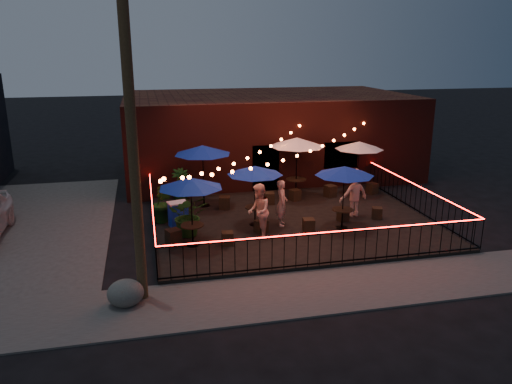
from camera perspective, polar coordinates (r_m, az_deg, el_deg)
ground at (r=16.75m, az=6.05°, el=-5.93°), size 110.00×110.00×0.00m
patio at (r=18.50m, az=4.08°, el=-3.44°), size 10.00×8.00×0.15m
sidewalk at (r=13.99m, az=10.37°, el=-10.71°), size 18.00×2.50×0.05m
brick_building at (r=25.75m, az=1.18°, el=6.67°), size 14.00×8.00×4.00m
utility_pole at (r=12.27m, az=-13.90°, el=4.95°), size 0.26×0.26×8.00m
fence_front at (r=14.77m, az=8.61°, el=-6.39°), size 10.00×0.04×1.04m
fence_left at (r=17.58m, az=-11.70°, el=-2.79°), size 0.04×8.00×1.04m
fence_right at (r=20.28m, az=17.78°, el=-0.67°), size 0.04×8.00×1.04m
festoon_lights at (r=17.28m, az=1.32°, el=3.61°), size 10.02×8.72×1.32m
cafe_table_0 at (r=15.63m, az=-7.48°, el=0.93°), size 2.57×2.57×2.25m
cafe_table_1 at (r=19.59m, az=-6.13°, el=4.72°), size 2.60×2.60×2.47m
cafe_table_2 at (r=17.40m, az=-0.12°, el=2.39°), size 2.49×2.49×2.17m
cafe_table_3 at (r=20.75m, az=4.70°, el=5.62°), size 2.75×2.75×2.55m
cafe_table_4 at (r=17.32m, az=10.08°, el=2.29°), size 2.51×2.51×2.24m
cafe_table_5 at (r=21.78m, az=11.71°, el=5.16°), size 2.74×2.74×2.27m
bistro_chair_0 at (r=16.39m, az=-9.41°, el=-5.08°), size 0.55×0.55×0.50m
bistro_chair_1 at (r=16.17m, az=-3.28°, el=-5.31°), size 0.40×0.40×0.43m
bistro_chair_2 at (r=19.11m, az=-9.51°, el=-2.11°), size 0.43×0.43×0.40m
bistro_chair_3 at (r=19.67m, az=-3.62°, el=-1.22°), size 0.49×0.49×0.50m
bistro_chair_4 at (r=17.14m, az=0.60°, el=-3.98°), size 0.50×0.50×0.44m
bistro_chair_5 at (r=17.35m, az=6.04°, el=-3.79°), size 0.43×0.43×0.46m
bistro_chair_6 at (r=20.25m, az=1.53°, el=-0.72°), size 0.44×0.44×0.47m
bistro_chair_7 at (r=20.78m, az=4.48°, el=-0.33°), size 0.48×0.48×0.46m
bistro_chair_8 at (r=18.56m, az=9.90°, el=-2.67°), size 0.42×0.42×0.41m
bistro_chair_9 at (r=19.07m, az=13.66°, el=-2.35°), size 0.46×0.46×0.42m
bistro_chair_10 at (r=21.43m, az=8.48°, el=0.11°), size 0.54×0.54×0.50m
bistro_chair_11 at (r=22.23m, az=13.13°, el=0.41°), size 0.51×0.51×0.47m
patron_a at (r=17.70m, az=2.96°, el=-1.25°), size 0.53×0.68×1.66m
patron_b at (r=16.51m, az=0.31°, el=-2.21°), size 0.84×1.00×1.84m
patron_c at (r=18.97m, az=11.11°, el=-0.08°), size 1.29×0.90×1.82m
potted_shrub_a at (r=16.91m, az=-7.68°, el=-2.62°), size 1.35×1.19×1.44m
potted_shrub_b at (r=18.30m, az=-10.56°, el=-1.18°), size 0.98×0.87×1.50m
potted_shrub_c at (r=20.96m, az=-8.66°, el=0.88°), size 0.79×0.79×1.30m
cooler at (r=17.93m, az=-8.88°, el=-2.47°), size 0.78×0.64×0.89m
boulder at (r=13.20m, az=-14.68°, el=-11.12°), size 1.14×1.07×0.71m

